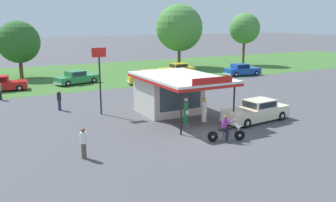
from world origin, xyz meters
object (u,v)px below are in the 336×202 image
at_px(bystander_standing_back_lot, 59,100).
at_px(motorcycle_with_rider, 226,130).
at_px(gas_pump_nearside, 186,113).
at_px(bystander_strolling_foreground, 83,143).
at_px(featured_classic_sedan, 257,112).
at_px(bystander_leaning_by_kiosk, 0,91).
at_px(parked_car_back_row_centre, 77,78).
at_px(parked_car_second_row_spare, 2,84).
at_px(gas_pump_offside, 204,111).
at_px(parked_car_back_row_centre_left, 242,70).
at_px(roadside_pole_sign, 100,70).
at_px(parked_car_back_row_left, 152,77).
at_px(parked_car_back_row_far_right, 177,70).

bearing_deg(bystander_standing_back_lot, motorcycle_with_rider, -60.40).
xyz_separation_m(gas_pump_nearside, bystander_strolling_foreground, (-7.83, -2.62, -0.03)).
bearing_deg(bystander_strolling_foreground, gas_pump_nearside, 18.52).
relative_size(featured_classic_sedan, bystander_leaning_by_kiosk, 3.38).
height_order(parked_car_back_row_centre, parked_car_second_row_spare, parked_car_second_row_spare).
xyz_separation_m(gas_pump_offside, parked_car_back_row_centre_left, (17.19, 16.57, -0.14)).
height_order(gas_pump_nearside, parked_car_back_row_centre, gas_pump_nearside).
bearing_deg(roadside_pole_sign, parked_car_second_row_spare, 112.98).
xyz_separation_m(parked_car_back_row_left, bystander_leaning_by_kiosk, (-16.05, -1.43, 0.15)).
height_order(parked_car_back_row_far_right, bystander_standing_back_lot, bystander_standing_back_lot).
height_order(motorcycle_with_rider, parked_car_back_row_centre, motorcycle_with_rider).
bearing_deg(featured_classic_sedan, parked_car_back_row_centre, 108.44).
xyz_separation_m(motorcycle_with_rider, bystander_strolling_foreground, (-8.26, 1.28, 0.22)).
bearing_deg(gas_pump_nearside, bystander_standing_back_lot, 127.76).
bearing_deg(motorcycle_with_rider, parked_car_back_row_far_right, 66.56).
bearing_deg(gas_pump_nearside, bystander_leaning_by_kiosk, 125.06).
height_order(parked_car_back_row_far_right, roadside_pole_sign, roadside_pole_sign).
distance_m(gas_pump_nearside, gas_pump_offside, 1.50).
height_order(featured_classic_sedan, parked_car_back_row_left, featured_classic_sedan).
height_order(featured_classic_sedan, bystander_leaning_by_kiosk, bystander_leaning_by_kiosk).
height_order(parked_car_back_row_centre, bystander_strolling_foreground, bystander_strolling_foreground).
distance_m(gas_pump_offside, motorcycle_with_rider, 4.05).
distance_m(gas_pump_nearside, roadside_pole_sign, 7.57).
relative_size(motorcycle_with_rider, parked_car_back_row_centre, 0.41).
relative_size(parked_car_back_row_centre_left, bystander_strolling_foreground, 3.04).
relative_size(parked_car_second_row_spare, bystander_standing_back_lot, 3.00).
relative_size(gas_pump_nearside, motorcycle_with_rider, 0.89).
xyz_separation_m(parked_car_second_row_spare, parked_car_back_row_centre_left, (28.81, -3.32, -0.00)).
bearing_deg(parked_car_back_row_far_right, parked_car_second_row_spare, -177.79).
relative_size(parked_car_back_row_centre, roadside_pole_sign, 1.05).
distance_m(gas_pump_offside, bystander_strolling_foreground, 9.69).
xyz_separation_m(gas_pump_offside, parked_car_back_row_left, (3.92, 16.56, -0.13)).
relative_size(gas_pump_offside, roadside_pole_sign, 0.36).
bearing_deg(parked_car_back_row_centre_left, parked_car_back_row_left, -179.97).
bearing_deg(motorcycle_with_rider, parked_car_back_row_centre, 96.22).
bearing_deg(roadside_pole_sign, bystander_standing_back_lot, 132.02).
distance_m(parked_car_second_row_spare, roadside_pole_sign, 15.55).
distance_m(gas_pump_offside, parked_car_back_row_left, 17.02).
bearing_deg(bystander_strolling_foreground, bystander_standing_back_lot, 84.25).
bearing_deg(bystander_standing_back_lot, parked_car_back_row_centre, 69.24).
height_order(parked_car_back_row_centre, parked_car_back_row_left, parked_car_back_row_left).
bearing_deg(motorcycle_with_rider, gas_pump_nearside, 96.32).
bearing_deg(bystander_leaning_by_kiosk, parked_car_back_row_left, 5.09).
bearing_deg(parked_car_second_row_spare, featured_classic_sedan, -54.53).
height_order(gas_pump_nearside, parked_car_back_row_left, gas_pump_nearside).
xyz_separation_m(motorcycle_with_rider, parked_car_back_row_left, (5.00, 20.46, 0.05)).
bearing_deg(parked_car_second_row_spare, gas_pump_offside, -59.72).
xyz_separation_m(bystander_leaning_by_kiosk, roadside_pole_sign, (6.48, -9.33, 2.61)).
distance_m(motorcycle_with_rider, featured_classic_sedan, 5.26).
distance_m(featured_classic_sedan, parked_car_back_row_left, 17.98).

